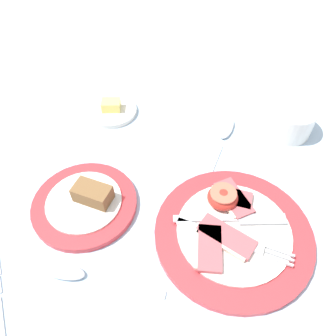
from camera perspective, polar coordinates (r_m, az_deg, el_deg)
The scene contains 7 objects.
ground_plane at distance 0.57m, azimuth 1.70°, elevation -7.59°, with size 3.00×3.00×0.00m, color #A3BCD1.
breakfast_plate at distance 0.55m, azimuth 11.01°, elevation -10.36°, with size 0.26×0.26×0.04m.
bread_plate at distance 0.58m, azimuth -14.15°, elevation -5.83°, with size 0.18×0.18×0.05m.
sugar_cup at distance 0.72m, azimuth 20.49°, elevation 7.94°, with size 0.10×0.10×0.06m.
butter_dish at distance 0.75m, azimuth -9.75°, elevation 9.95°, with size 0.11×0.11×0.03m.
teaspoon_by_saucer at distance 0.69m, azimuth 9.62°, elevation 5.46°, with size 0.05×0.19×0.01m.
teaspoon_near_cup at distance 0.53m, azimuth -15.09°, elevation -17.52°, with size 0.19×0.03×0.01m.
Camera 1 is at (0.04, -0.31, 0.48)m, focal length 35.00 mm.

